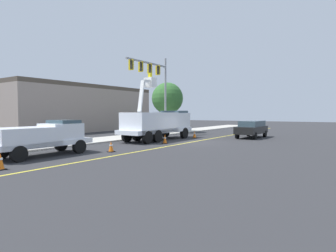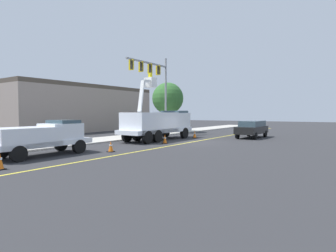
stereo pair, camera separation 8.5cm
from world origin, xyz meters
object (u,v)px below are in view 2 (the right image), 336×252
(traffic_cone_mid_front, at_px, (111,147))
(traffic_signal_mast, at_px, (154,79))
(service_pickup_truck, at_px, (41,137))
(traffic_cone_mid_rear, at_px, (165,139))
(traffic_cone_trailing, at_px, (195,134))
(traffic_cone_leading, at_px, (0,161))
(utility_bucket_truck, at_px, (158,123))
(passing_minivan, at_px, (252,128))

(traffic_cone_mid_front, bearing_deg, traffic_signal_mast, 18.66)
(service_pickup_truck, bearing_deg, traffic_cone_mid_rear, -19.09)
(traffic_cone_trailing, bearing_deg, traffic_cone_mid_rear, 178.42)
(traffic_cone_mid_rear, bearing_deg, traffic_cone_leading, 174.18)
(traffic_cone_leading, height_order, traffic_cone_trailing, traffic_cone_leading)
(traffic_cone_mid_rear, bearing_deg, traffic_cone_trailing, -1.58)
(utility_bucket_truck, height_order, traffic_cone_mid_front, utility_bucket_truck)
(traffic_signal_mast, bearing_deg, utility_bucket_truck, -143.37)
(traffic_cone_leading, height_order, traffic_cone_mid_front, traffic_cone_leading)
(traffic_cone_mid_rear, bearing_deg, service_pickup_truck, 160.91)
(traffic_cone_mid_front, height_order, traffic_cone_trailing, traffic_cone_trailing)
(passing_minivan, relative_size, traffic_cone_mid_front, 7.14)
(traffic_cone_leading, bearing_deg, traffic_cone_mid_front, -5.30)
(traffic_cone_mid_rear, bearing_deg, traffic_cone_mid_front, 173.59)
(traffic_signal_mast, bearing_deg, traffic_cone_leading, -169.78)
(traffic_cone_leading, height_order, traffic_signal_mast, traffic_signal_mast)
(traffic_cone_mid_front, bearing_deg, traffic_cone_mid_rear, -6.41)
(utility_bucket_truck, xyz_separation_m, traffic_cone_mid_front, (-8.07, -1.34, -1.25))
(traffic_cone_leading, relative_size, traffic_signal_mast, 0.09)
(passing_minivan, distance_m, traffic_cone_leading, 22.00)
(passing_minivan, height_order, traffic_signal_mast, traffic_signal_mast)
(utility_bucket_truck, bearing_deg, service_pickup_truck, 174.30)
(traffic_cone_mid_rear, distance_m, traffic_signal_mast, 9.23)
(utility_bucket_truck, distance_m, traffic_cone_trailing, 4.21)
(service_pickup_truck, relative_size, traffic_cone_mid_rear, 7.90)
(service_pickup_truck, relative_size, passing_minivan, 1.16)
(passing_minivan, bearing_deg, traffic_signal_mast, 107.06)
(utility_bucket_truck, distance_m, service_pickup_truck, 11.32)
(traffic_cone_trailing, bearing_deg, traffic_cone_leading, 175.50)
(traffic_cone_leading, relative_size, traffic_cone_trailing, 1.10)
(utility_bucket_truck, relative_size, traffic_cone_mid_front, 12.09)
(passing_minivan, distance_m, traffic_signal_mast, 11.24)
(passing_minivan, bearing_deg, traffic_cone_mid_front, 158.44)
(service_pickup_truck, relative_size, traffic_cone_mid_front, 8.31)
(passing_minivan, bearing_deg, traffic_cone_trailing, 121.20)
(traffic_cone_mid_front, height_order, traffic_signal_mast, traffic_signal_mast)
(traffic_cone_leading, distance_m, traffic_signal_mast, 19.27)
(traffic_cone_leading, distance_m, traffic_cone_trailing, 18.16)
(traffic_cone_trailing, bearing_deg, service_pickup_truck, 167.40)
(traffic_cone_leading, xyz_separation_m, traffic_cone_mid_front, (6.63, -0.62, -0.04))
(passing_minivan, bearing_deg, service_pickup_truck, 155.13)
(utility_bucket_truck, xyz_separation_m, traffic_cone_mid_rear, (-2.24, -2.00, -1.23))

